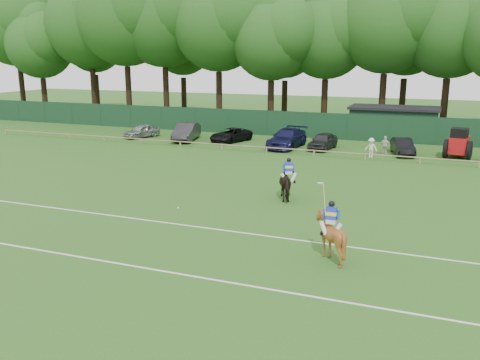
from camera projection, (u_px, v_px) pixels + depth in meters
The scene contains 20 objects.
ground at pixel (208, 221), 24.58m from camera, with size 160.00×160.00×0.00m, color #1E4C14.
horse_dark at pixel (288, 183), 28.10m from camera, with size 0.98×2.16×1.82m, color black.
horse_chestnut at pixel (330, 237), 19.76m from camera, with size 1.49×1.68×1.85m, color brown.
sedan_silver at pixel (141, 131), 49.60m from camera, with size 1.52×3.79×1.29m, color #A4A7A9.
sedan_grey at pixel (186, 132), 47.83m from camera, with size 1.74×4.98×1.64m, color #2D2D30.
suv_black at pixel (231, 135), 47.17m from camera, with size 2.09×4.54×1.26m, color black.
sedan_navy at pixel (287, 138), 44.19m from camera, with size 2.26×5.57×1.62m, color #13143C.
hatch_grey at pixel (323, 141), 43.34m from camera, with size 1.66×4.12×1.40m, color #2A2A2C.
estate_black at pixel (403, 147), 40.92m from camera, with size 1.39×3.98×1.31m, color black.
spectator_left at pixel (371, 148), 39.86m from camera, with size 0.99×0.57×1.53m, color white.
spectator_mid at pixel (385, 146), 40.77m from camera, with size 0.90×0.38×1.54m, color beige.
rider_dark at pixel (289, 169), 27.90m from camera, with size 0.90×0.59×1.41m.
rider_chestnut at pixel (331, 217), 19.55m from camera, with size 0.94×0.57×2.05m.
polo_ball at pixel (178, 208), 26.54m from camera, with size 0.09×0.09×0.09m, color silver.
pitch_lines at pixel (173, 245), 21.41m from camera, with size 60.00×5.10×0.01m.
pitch_rail at pixel (302, 150), 40.76m from camera, with size 62.10×0.10×0.50m.
perimeter_fence at pixel (326, 126), 48.72m from camera, with size 92.08×0.08×2.50m.
utility_shed at pixel (394, 122), 49.25m from camera, with size 8.40×4.40×3.04m.
tree_row at pixel (359, 129), 55.55m from camera, with size 96.00×12.00×21.00m, color #26561C, non-canonical shape.
tractor at pixel (459, 144), 39.51m from camera, with size 2.27×3.06×2.36m.
Camera 1 is at (9.96, -21.24, 7.76)m, focal length 38.00 mm.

